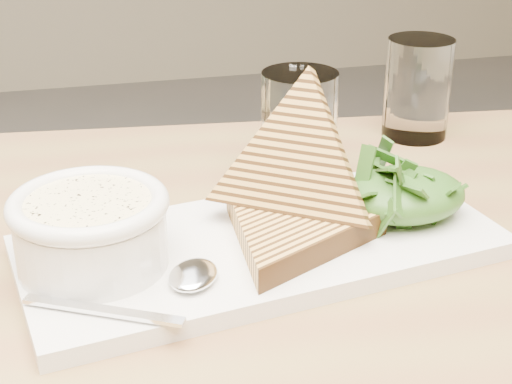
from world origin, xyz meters
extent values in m
cube|color=olive|center=(0.04, 0.06, 0.71)|extent=(1.24, 0.89, 0.04)
cube|color=white|center=(-0.01, 0.12, 0.74)|extent=(0.43, 0.24, 0.02)
cylinder|color=white|center=(-0.15, 0.11, 0.77)|extent=(0.12, 0.12, 0.05)
cylinder|color=#F8E5A3|center=(-0.15, 0.11, 0.80)|extent=(0.10, 0.10, 0.01)
torus|color=white|center=(-0.15, 0.11, 0.80)|extent=(0.13, 0.13, 0.01)
ellipsoid|color=#1B3D12|center=(0.12, 0.13, 0.77)|extent=(0.11, 0.09, 0.04)
ellipsoid|color=silver|center=(-0.08, 0.07, 0.75)|extent=(0.06, 0.06, 0.01)
cube|color=silver|center=(-0.15, 0.04, 0.75)|extent=(0.11, 0.07, 0.00)
cylinder|color=white|center=(0.06, 0.26, 0.79)|extent=(0.08, 0.08, 0.12)
cylinder|color=white|center=(0.23, 0.35, 0.79)|extent=(0.08, 0.08, 0.12)
camera|label=1|loc=(-0.16, -0.44, 1.06)|focal=55.00mm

